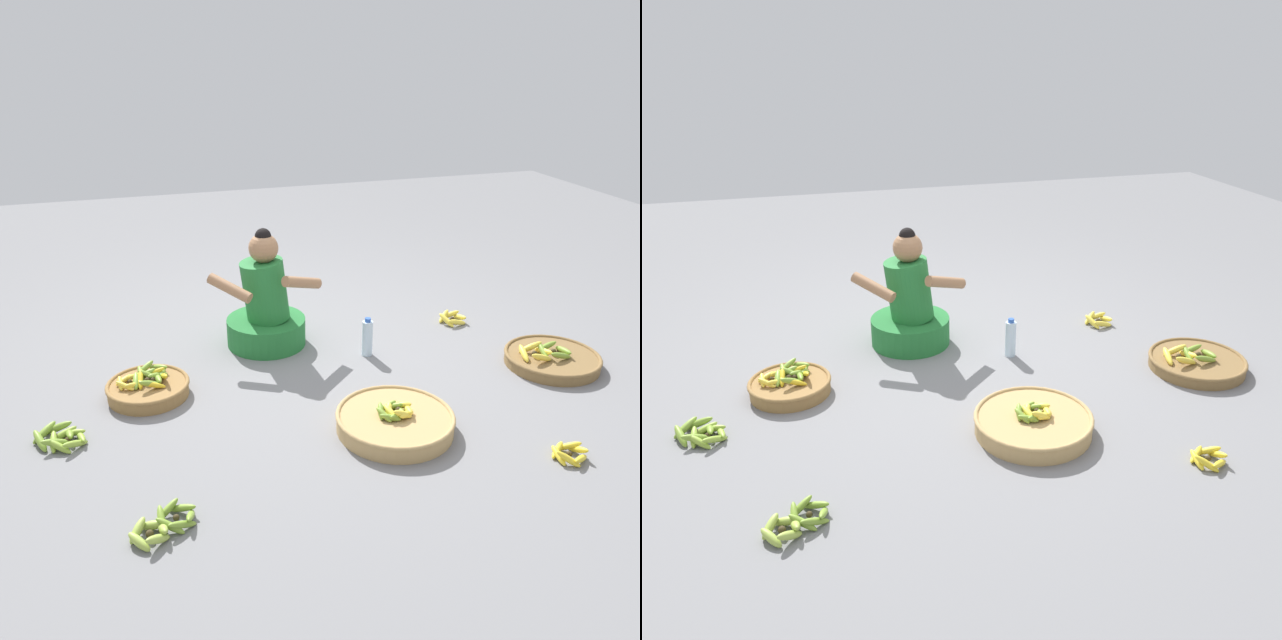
{
  "view_description": "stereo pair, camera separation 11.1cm",
  "coord_description": "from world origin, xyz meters",
  "views": [
    {
      "loc": [
        -1.06,
        -3.57,
        1.9
      ],
      "look_at": [
        0.0,
        -0.2,
        0.35
      ],
      "focal_mm": 36.69,
      "sensor_mm": 36.0,
      "label": 1
    },
    {
      "loc": [
        -0.95,
        -3.6,
        1.9
      ],
      "look_at": [
        0.0,
        -0.2,
        0.35
      ],
      "focal_mm": 36.69,
      "sensor_mm": 36.0,
      "label": 2
    }
  ],
  "objects": [
    {
      "name": "loose_bananas_near_vendor",
      "position": [
        -1.48,
        -0.52,
        0.03
      ],
      "size": [
        0.29,
        0.28,
        0.09
      ],
      "color": "olive",
      "rests_on": "ground"
    },
    {
      "name": "banana_basket_back_center",
      "position": [
        1.41,
        -0.54,
        0.04
      ],
      "size": [
        0.59,
        0.59,
        0.15
      ],
      "color": "brown",
      "rests_on": "ground"
    },
    {
      "name": "banana_basket_front_right",
      "position": [
        0.18,
        -0.92,
        0.06
      ],
      "size": [
        0.62,
        0.62,
        0.16
      ],
      "color": "tan",
      "rests_on": "ground"
    },
    {
      "name": "banana_basket_front_left",
      "position": [
        -1.02,
        -0.17,
        0.05
      ],
      "size": [
        0.47,
        0.47,
        0.15
      ],
      "color": "olive",
      "rests_on": "ground"
    },
    {
      "name": "ground_plane",
      "position": [
        0.0,
        0.0,
        0.0
      ],
      "size": [
        10.0,
        10.0,
        0.0
      ],
      "primitive_type": "plane",
      "color": "slate"
    },
    {
      "name": "water_bottle",
      "position": [
        0.36,
        -0.06,
        0.12
      ],
      "size": [
        0.07,
        0.07,
        0.26
      ],
      "color": "silver",
      "rests_on": "ground"
    },
    {
      "name": "loose_bananas_mid_left",
      "position": [
        -1.04,
        -1.34,
        0.03
      ],
      "size": [
        0.31,
        0.27,
        0.09
      ],
      "color": "olive",
      "rests_on": "ground"
    },
    {
      "name": "loose_bananas_back_right",
      "position": [
        0.89,
        -1.4,
        0.03
      ],
      "size": [
        0.19,
        0.2,
        0.08
      ],
      "color": "yellow",
      "rests_on": "ground"
    },
    {
      "name": "loose_bananas_mid_right",
      "position": [
        1.13,
        0.24,
        0.03
      ],
      "size": [
        0.2,
        0.21,
        0.09
      ],
      "color": "yellow",
      "rests_on": "ground"
    },
    {
      "name": "vendor_woman_front",
      "position": [
        -0.22,
        0.3,
        0.25
      ],
      "size": [
        0.74,
        0.52,
        0.79
      ],
      "color": "#237233",
      "rests_on": "ground"
    }
  ]
}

